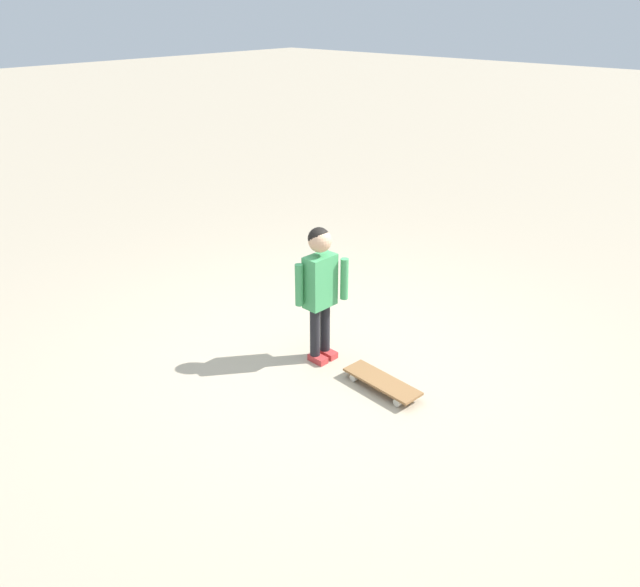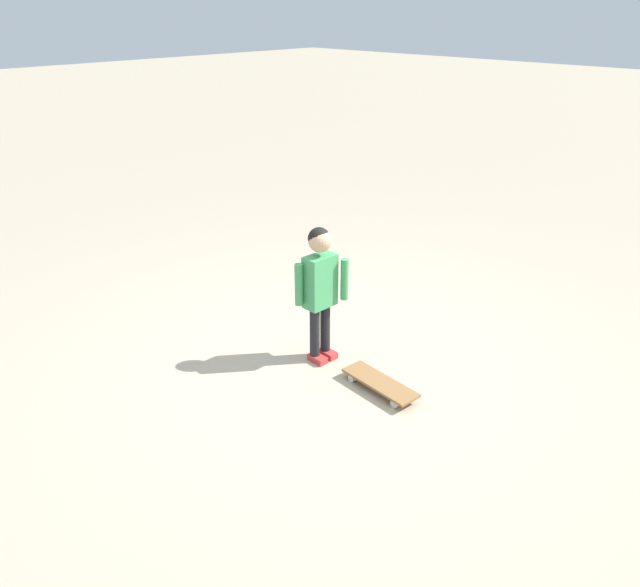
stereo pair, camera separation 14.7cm
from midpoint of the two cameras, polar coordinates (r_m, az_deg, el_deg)
ground_plane at (r=4.80m, az=1.51°, el=-6.40°), size 50.00×50.00×0.00m
child_person at (r=4.57m, az=0.93°, el=1.20°), size 0.36×0.23×1.06m
skateboard at (r=4.49m, az=6.46°, el=-8.13°), size 0.24×0.62×0.07m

